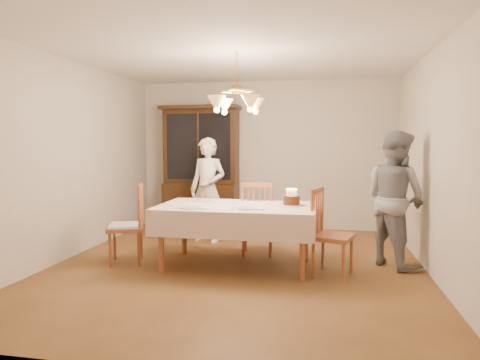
% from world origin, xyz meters
% --- Properties ---
extents(ground, '(5.00, 5.00, 0.00)m').
position_xyz_m(ground, '(0.00, 0.00, 0.00)').
color(ground, brown).
rests_on(ground, ground).
extents(room_shell, '(5.00, 5.00, 5.00)m').
position_xyz_m(room_shell, '(0.00, 0.00, 1.58)').
color(room_shell, white).
rests_on(room_shell, ground).
extents(dining_table, '(1.90, 1.10, 0.76)m').
position_xyz_m(dining_table, '(0.00, 0.00, 0.68)').
color(dining_table, brown).
rests_on(dining_table, ground).
extents(china_hutch, '(1.38, 0.54, 2.16)m').
position_xyz_m(china_hutch, '(-1.11, 2.25, 1.04)').
color(china_hutch, black).
rests_on(china_hutch, ground).
extents(chair_far_side, '(0.47, 0.46, 1.00)m').
position_xyz_m(chair_far_side, '(0.16, 0.60, 0.44)').
color(chair_far_side, brown).
rests_on(chair_far_side, ground).
extents(chair_left_end, '(0.54, 0.55, 1.00)m').
position_xyz_m(chair_left_end, '(-1.39, -0.14, 0.45)').
color(chair_left_end, brown).
rests_on(chair_left_end, ground).
extents(chair_right_end, '(0.53, 0.54, 1.00)m').
position_xyz_m(chair_right_end, '(1.14, -0.16, 0.44)').
color(chair_right_end, brown).
rests_on(chair_right_end, ground).
extents(elderly_woman, '(0.66, 0.52, 1.60)m').
position_xyz_m(elderly_woman, '(-0.70, 1.21, 0.80)').
color(elderly_woman, white).
rests_on(elderly_woman, ground).
extents(adult_in_grey, '(0.99, 1.02, 1.66)m').
position_xyz_m(adult_in_grey, '(1.90, 0.42, 0.83)').
color(adult_in_grey, slate).
rests_on(adult_in_grey, ground).
extents(birthday_cake, '(0.30, 0.30, 0.21)m').
position_xyz_m(birthday_cake, '(0.66, 0.09, 0.82)').
color(birthday_cake, white).
rests_on(birthday_cake, dining_table).
extents(place_setting_near_left, '(0.40, 0.25, 0.02)m').
position_xyz_m(place_setting_near_left, '(-0.46, -0.35, 0.77)').
color(place_setting_near_left, white).
rests_on(place_setting_near_left, dining_table).
extents(place_setting_near_right, '(0.38, 0.24, 0.02)m').
position_xyz_m(place_setting_near_right, '(0.19, -0.27, 0.77)').
color(place_setting_near_right, white).
rests_on(place_setting_near_right, dining_table).
extents(place_setting_far_left, '(0.40, 0.25, 0.02)m').
position_xyz_m(place_setting_far_left, '(-0.50, 0.28, 0.77)').
color(place_setting_far_left, white).
rests_on(place_setting_far_left, dining_table).
extents(chandelier, '(0.62, 0.62, 0.73)m').
position_xyz_m(chandelier, '(-0.00, -0.00, 1.98)').
color(chandelier, '#BF8C3F').
rests_on(chandelier, ground).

